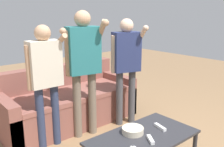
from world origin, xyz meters
TOP-DOWN VIEW (x-y plane):
  - couch at (-0.17, 1.40)m, footprint 1.91×0.84m
  - coffee_table at (-0.21, -0.10)m, footprint 1.08×0.59m
  - snack_bowl at (-0.24, 0.01)m, footprint 0.22×0.22m
  - player_left at (-0.69, 0.95)m, footprint 0.42×0.28m
  - player_center at (-0.20, 0.91)m, footprint 0.46×0.42m
  - player_right at (0.43, 0.82)m, footprint 0.42×0.42m
  - game_remote_wand_near at (0.05, -0.10)m, footprint 0.07×0.17m
  - game_remote_wand_far at (-0.23, -0.21)m, footprint 0.11×0.14m

SIDE VIEW (x-z plane):
  - couch at x=-0.17m, z-range -0.11..0.68m
  - coffee_table at x=-0.21m, z-range 0.15..0.54m
  - game_remote_wand_near at x=0.05m, z-range 0.39..0.42m
  - game_remote_wand_far at x=-0.23m, z-range 0.39..0.42m
  - snack_bowl at x=-0.24m, z-range 0.39..0.45m
  - player_left at x=-0.69m, z-range 0.19..1.61m
  - player_right at x=0.43m, z-range 0.19..1.67m
  - player_center at x=-0.20m, z-range 0.20..1.78m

